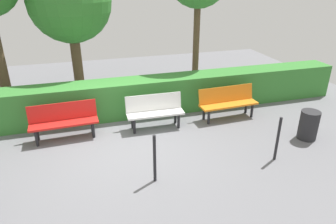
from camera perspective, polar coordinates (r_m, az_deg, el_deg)
The scene contains 9 objects.
ground_plane at distance 7.31m, azimuth -8.36°, elevation -6.03°, with size 16.00×16.00×0.00m, color slate.
bench_orange at distance 8.53m, azimuth 11.03°, elevation 2.00°, with size 1.64×0.54×0.86m.
bench_white at distance 7.84m, azimuth -2.49°, elevation 0.37°, with size 1.46×0.49×0.86m.
bench_red at distance 7.73m, azimuth -18.84°, elevation -1.33°, with size 1.60×0.51×0.86m.
hedge_row at distance 8.70m, azimuth -3.83°, elevation 3.02°, with size 11.78×0.78×1.01m, color #387F33.
tree_mid at distance 9.71m, azimuth -17.86°, elevation 18.99°, with size 2.40×2.40×4.16m.
railing_post_near at distance 6.85m, azimuth 19.74°, elevation -4.75°, with size 0.06×0.06×1.00m, color black.
railing_post_mid at distance 5.82m, azimuth -2.50°, elevation -8.68°, with size 0.06×0.06×1.00m, color black.
trash_bin at distance 8.07m, azimuth 24.70°, elevation -2.22°, with size 0.44×0.44×0.71m, color #262628.
Camera 1 is at (0.73, 6.27, 3.68)m, focal length 32.74 mm.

